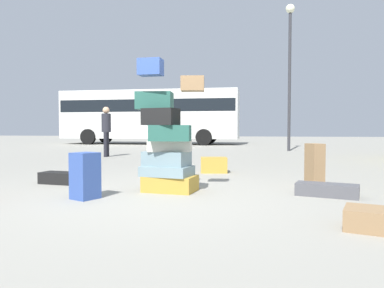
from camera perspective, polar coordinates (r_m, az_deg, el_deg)
The scene contains 11 objects.
ground_plane at distance 4.97m, azimuth -5.72°, elevation -8.05°, with size 80.00×80.00×0.00m, color gray.
suitcase_tower at distance 5.19m, azimuth -4.00°, elevation 0.06°, with size 1.02×0.69×1.87m.
suitcase_charcoal_left_side at distance 5.20m, azimuth 20.47°, elevation -6.79°, with size 0.79×0.32×0.17m, color #4C4C51.
suitcase_navy_white_trunk at distance 4.86m, azimuth -16.47°, elevation -4.81°, with size 0.28×0.29×0.60m, color #334F99.
suitcase_black_behind_tower at distance 6.35m, azimuth -19.90°, elevation -5.04°, with size 0.68×0.31×0.19m, color black.
suitcase_brown_foreground_far at distance 5.98m, azimuth 18.75°, elevation -3.16°, with size 0.19×0.29×0.67m, color olive.
suitcase_brown_right_side at distance 3.66m, azimuth 26.88°, elevation -10.56°, with size 0.50×0.41×0.19m, color olive.
suitcase_tan_foreground_near at distance 7.50m, azimuth 3.45°, elevation -3.30°, with size 0.54×0.39×0.32m, color #B28C33.
person_bearded_onlooker at distance 12.07m, azimuth -13.35°, elevation 2.62°, with size 0.30×0.34×1.62m.
parked_bus at distance 21.90m, azimuth -6.54°, elevation 4.80°, with size 10.51×2.81×3.15m.
lamp_post at distance 15.65m, azimuth 15.14°, elevation 13.32°, with size 0.36×0.36×5.95m.
Camera 1 is at (1.37, -4.69, 0.90)m, focal length 33.88 mm.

